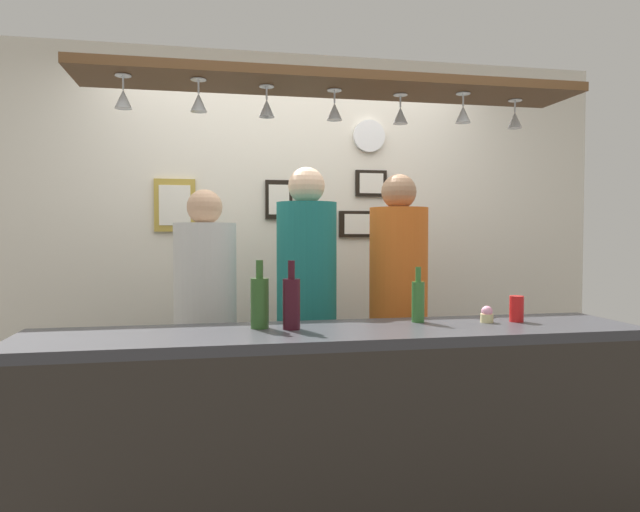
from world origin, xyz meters
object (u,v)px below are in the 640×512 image
bottle_champagne_green (260,301)px  picture_frame_lower_pair (360,224)px  person_left_white_patterned_shirt (205,308)px  person_middle_teal_shirt (307,291)px  bottle_beer_green_import (418,300)px  picture_frame_upper_small (371,183)px  cupcake (487,315)px  wall_clock (369,136)px  picture_frame_caricature (175,205)px  bottle_wine_dark_red (291,302)px  picture_frame_crest (279,200)px  person_right_orange_shirt (398,292)px  drink_can (517,309)px

bottle_champagne_green → picture_frame_lower_pair: picture_frame_lower_pair is taller
person_left_white_patterned_shirt → bottle_champagne_green: bearing=-71.0°
person_left_white_patterned_shirt → person_middle_teal_shirt: person_middle_teal_shirt is taller
person_left_white_patterned_shirt → bottle_beer_green_import: (0.98, -0.65, 0.10)m
person_middle_teal_shirt → picture_frame_upper_small: size_ratio=8.05×
cupcake → person_middle_teal_shirt: bearing=135.0°
cupcake → wall_clock: 1.72m
picture_frame_caricature → wall_clock: bearing=-0.3°
person_left_white_patterned_shirt → wall_clock: size_ratio=7.45×
bottle_champagne_green → bottle_wine_dark_red: 0.14m
picture_frame_crest → picture_frame_caricature: picture_frame_crest is taller
cupcake → picture_frame_caricature: 2.09m
bottle_wine_dark_red → picture_frame_upper_small: (0.75, 1.37, 0.64)m
person_right_orange_shirt → cupcake: 0.75m
picture_frame_upper_small → person_right_orange_shirt: bearing=-91.2°
bottle_wine_dark_red → picture_frame_crest: (0.11, 1.37, 0.52)m
person_right_orange_shirt → bottle_beer_green_import: person_right_orange_shirt is taller
person_left_white_patterned_shirt → drink_can: bearing=-26.9°
person_right_orange_shirt → drink_can: size_ratio=14.28×
picture_frame_upper_small → bottle_wine_dark_red: bearing=-118.8°
person_middle_teal_shirt → picture_frame_crest: 0.84m
drink_can → picture_frame_caricature: picture_frame_caricature is taller
bottle_wine_dark_red → drink_can: bottle_wine_dark_red is taller
person_left_white_patterned_shirt → wall_clock: wall_clock is taller
picture_frame_crest → picture_frame_caricature: (-0.68, 0.00, -0.04)m
person_right_orange_shirt → picture_frame_lower_pair: (-0.06, 0.62, 0.41)m
person_middle_teal_shirt → picture_frame_caricature: (-0.76, 0.62, 0.51)m
wall_clock → picture_frame_lower_pair: bearing=173.9°
wall_clock → bottle_beer_green_import: bearing=-95.5°
drink_can → wall_clock: (-0.34, 1.35, 1.02)m
bottle_wine_dark_red → drink_can: (1.08, 0.01, -0.06)m
cupcake → picture_frame_crest: 1.69m
person_left_white_patterned_shirt → bottle_wine_dark_red: person_left_white_patterned_shirt is taller
bottle_champagne_green → picture_frame_upper_small: 1.71m
cupcake → wall_clock: size_ratio=0.35×
picture_frame_upper_small → drink_can: bearing=-76.7°
person_left_white_patterned_shirt → picture_frame_lower_pair: 1.31m
picture_frame_crest → wall_clock: (0.62, -0.01, 0.44)m
bottle_beer_green_import → wall_clock: bearing=84.5°
bottle_champagne_green → bottle_wine_dark_red: bearing=-22.4°
person_middle_teal_shirt → cupcake: 1.03m
picture_frame_lower_pair → person_left_white_patterned_shirt: bearing=-149.2°
bottle_champagne_green → bottle_beer_green_import: size_ratio=1.15×
bottle_beer_green_import → picture_frame_crest: picture_frame_crest is taller
picture_frame_lower_pair → cupcake: bearing=-79.6°
person_right_orange_shirt → bottle_beer_green_import: 0.67m
person_left_white_patterned_shirt → picture_frame_crest: picture_frame_crest is taller
cupcake → picture_frame_lower_pair: (-0.25, 1.35, 0.45)m
person_middle_teal_shirt → picture_frame_lower_pair: size_ratio=5.90×
picture_frame_caricature → bottle_beer_green_import: bearing=-47.4°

